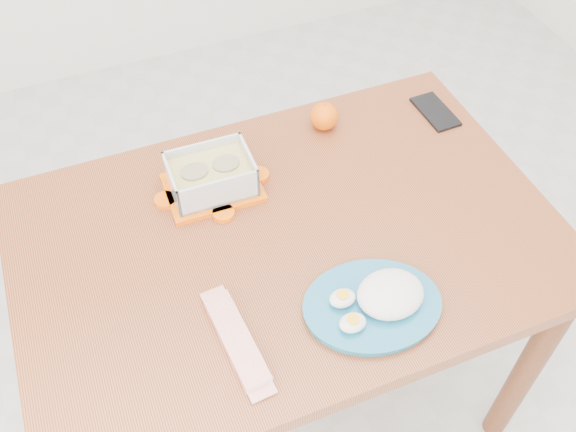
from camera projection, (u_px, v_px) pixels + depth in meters
name	position (u px, v px, depth m)	size (l,w,h in m)	color
ground	(335.00, 358.00, 1.99)	(3.50, 3.50, 0.00)	#B7B7B2
dining_table	(288.00, 264.00, 1.43)	(1.14, 0.76, 0.75)	brown
food_container	(211.00, 176.00, 1.40)	(0.21, 0.16, 0.09)	#FF6307
orange_fruit	(324.00, 116.00, 1.55)	(0.07, 0.07, 0.07)	orange
rice_plate	(378.00, 300.00, 1.22)	(0.31, 0.31, 0.07)	#176081
candy_bar	(236.00, 339.00, 1.18)	(0.21, 0.05, 0.02)	red
smartphone	(435.00, 112.00, 1.61)	(0.07, 0.14, 0.01)	black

